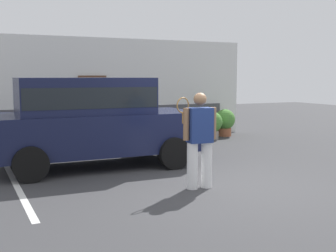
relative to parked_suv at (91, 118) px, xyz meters
The scene contains 7 objects.
ground_plane 3.41m from the parked_suv, 58.14° to the right, with size 40.00×40.00×0.00m, color #38383A.
parking_stripe_0 2.44m from the parked_suv, 145.18° to the right, with size 0.12×4.40×0.01m, color silver.
house_frontage 4.31m from the parked_suv, 66.78° to the left, with size 9.85×0.40×3.30m.
parked_suv is the anchor object (origin of this frame).
tennis_player_man 3.02m from the parked_suv, 64.59° to the right, with size 0.79×0.31×1.78m.
potted_plant_by_porch 5.53m from the parked_suv, 28.40° to the left, with size 0.70×0.70×0.92m.
potted_plant_secondary 6.40m from the parked_suv, 28.38° to the left, with size 0.71×0.71×0.94m.
Camera 1 is at (-4.35, -6.85, 2.09)m, focal length 46.15 mm.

